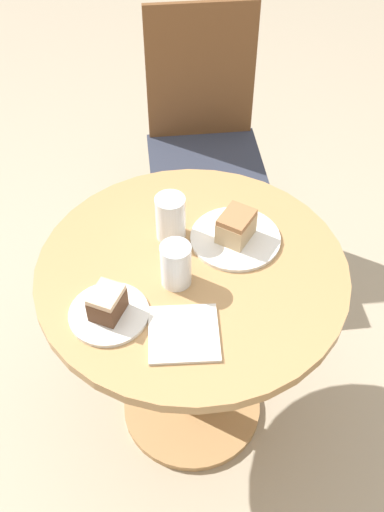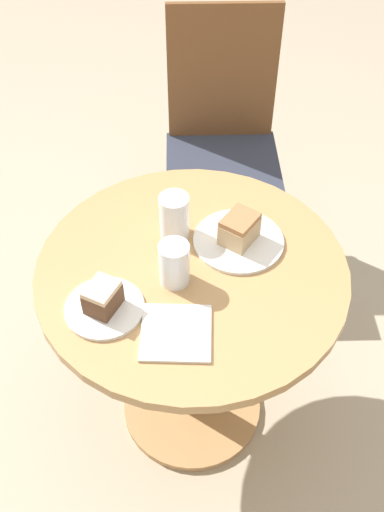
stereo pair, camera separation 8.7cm
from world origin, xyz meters
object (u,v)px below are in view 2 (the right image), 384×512
(chair, at_px, (222,144))
(glass_water, at_px, (174,265))
(cake_slice_far, at_px, (103,297))
(plate_near, at_px, (238,241))
(cake_slice_near, at_px, (239,229))
(glass_lemonade, at_px, (174,218))
(plate_far, at_px, (104,308))

(chair, distance_m, glass_water, 0.91)
(cake_slice_far, height_order, glass_water, glass_water)
(plate_near, height_order, cake_slice_far, cake_slice_far)
(plate_near, height_order, glass_water, glass_water)
(cake_slice_near, distance_m, glass_water, 0.21)
(chair, height_order, glass_lemonade, chair)
(glass_lemonade, distance_m, glass_water, 0.17)
(chair, distance_m, glass_lemonade, 0.75)
(cake_slice_far, bearing_deg, chair, 74.31)
(cake_slice_near, xyz_separation_m, cake_slice_far, (-0.32, -0.25, -0.00))
(plate_far, bearing_deg, cake_slice_far, 180.00)
(glass_lemonade, bearing_deg, glass_water, -85.71)
(plate_near, relative_size, glass_lemonade, 1.88)
(glass_water, bearing_deg, plate_near, 41.92)
(plate_far, bearing_deg, glass_water, 32.70)
(chair, distance_m, plate_far, 1.03)
(plate_far, height_order, cake_slice_near, cake_slice_near)
(plate_far, height_order, glass_water, glass_water)
(cake_slice_near, xyz_separation_m, glass_water, (-0.16, -0.14, 0.00))
(plate_near, xyz_separation_m, cake_slice_far, (-0.32, -0.25, 0.04))
(glass_lemonade, bearing_deg, cake_slice_near, -7.11)
(chair, xyz_separation_m, glass_lemonade, (-0.12, -0.70, 0.26))
(chair, height_order, glass_water, chair)
(plate_far, bearing_deg, plate_near, 37.57)
(cake_slice_far, height_order, glass_lemonade, glass_lemonade)
(plate_near, height_order, cake_slice_near, cake_slice_near)
(chair, relative_size, plate_far, 5.12)
(chair, relative_size, plate_near, 4.07)
(plate_far, bearing_deg, glass_lemonade, 60.93)
(plate_far, xyz_separation_m, glass_lemonade, (0.15, 0.27, 0.05))
(plate_near, xyz_separation_m, glass_water, (-0.16, -0.14, 0.05))
(chair, bearing_deg, cake_slice_near, -90.66)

